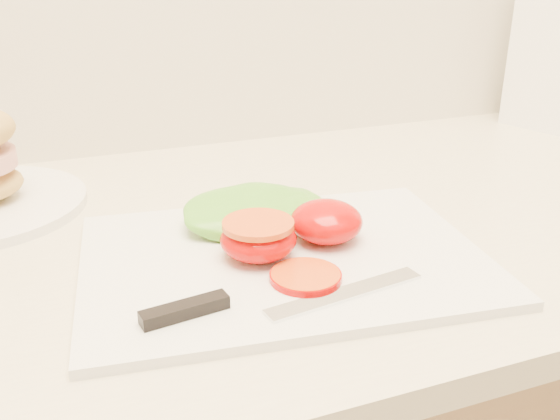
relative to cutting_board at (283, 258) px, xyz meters
name	(u,v)px	position (x,y,z in m)	size (l,w,h in m)	color
cutting_board	(283,258)	(0.00, 0.00, 0.00)	(0.40, 0.29, 0.01)	silver
tomato_half_dome	(326,221)	(0.05, 0.02, 0.03)	(0.08, 0.08, 0.04)	#D40503
tomato_half_cut	(258,238)	(-0.03, 0.00, 0.03)	(0.08, 0.08, 0.04)	#D40503
tomato_slice_0	(306,276)	(0.00, -0.06, 0.01)	(0.07, 0.07, 0.01)	#D25A1C
lettuce_leaf_0	(251,211)	(-0.01, 0.09, 0.02)	(0.16, 0.11, 0.03)	#62B52F
lettuce_leaf_1	(293,207)	(0.04, 0.08, 0.02)	(0.11, 0.08, 0.02)	#62B52F
knife	(250,303)	(-0.06, -0.08, 0.01)	(0.26, 0.05, 0.01)	silver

